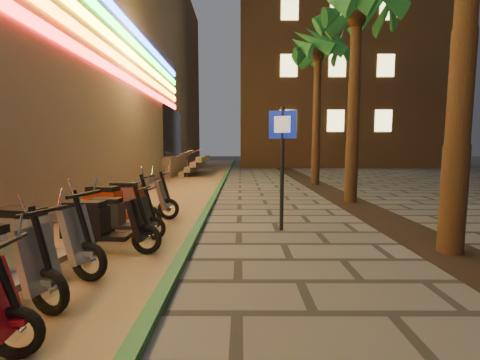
{
  "coord_description": "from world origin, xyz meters",
  "views": [
    {
      "loc": [
        0.04,
        -3.31,
        1.8
      ],
      "look_at": [
        0.02,
        2.48,
        1.2
      ],
      "focal_mm": 24.0,
      "sensor_mm": 36.0,
      "label": 1
    }
  ],
  "objects_px": {
    "scooter_9": "(115,205)",
    "scooter_10": "(136,199)",
    "scooter_7": "(100,224)",
    "scooter_6": "(36,238)",
    "pedestrian_sign": "(282,151)",
    "scooter_8": "(118,216)"
  },
  "relations": [
    {
      "from": "scooter_7",
      "to": "scooter_8",
      "type": "distance_m",
      "value": 0.84
    },
    {
      "from": "scooter_8",
      "to": "scooter_9",
      "type": "xyz_separation_m",
      "value": [
        -0.38,
        0.81,
        0.07
      ]
    },
    {
      "from": "pedestrian_sign",
      "to": "scooter_9",
      "type": "distance_m",
      "value": 3.83
    },
    {
      "from": "pedestrian_sign",
      "to": "scooter_6",
      "type": "relative_size",
      "value": 1.5
    },
    {
      "from": "pedestrian_sign",
      "to": "scooter_10",
      "type": "relative_size",
      "value": 1.55
    },
    {
      "from": "scooter_9",
      "to": "scooter_10",
      "type": "relative_size",
      "value": 1.02
    },
    {
      "from": "scooter_10",
      "to": "scooter_7",
      "type": "bearing_deg",
      "value": -83.2
    },
    {
      "from": "scooter_7",
      "to": "scooter_9",
      "type": "bearing_deg",
      "value": 107.07
    },
    {
      "from": "scooter_7",
      "to": "scooter_8",
      "type": "height_order",
      "value": "scooter_7"
    },
    {
      "from": "scooter_7",
      "to": "scooter_9",
      "type": "height_order",
      "value": "scooter_9"
    },
    {
      "from": "scooter_9",
      "to": "scooter_10",
      "type": "xyz_separation_m",
      "value": [
        0.16,
        0.92,
        -0.01
      ]
    },
    {
      "from": "scooter_6",
      "to": "scooter_9",
      "type": "bearing_deg",
      "value": 101.65
    },
    {
      "from": "scooter_9",
      "to": "scooter_10",
      "type": "distance_m",
      "value": 0.93
    },
    {
      "from": "scooter_7",
      "to": "scooter_10",
      "type": "bearing_deg",
      "value": 98.6
    },
    {
      "from": "scooter_6",
      "to": "scooter_10",
      "type": "relative_size",
      "value": 1.03
    },
    {
      "from": "pedestrian_sign",
      "to": "scooter_9",
      "type": "bearing_deg",
      "value": -163.03
    },
    {
      "from": "pedestrian_sign",
      "to": "scooter_8",
      "type": "xyz_separation_m",
      "value": [
        -3.27,
        -0.69,
        -1.25
      ]
    },
    {
      "from": "scooter_6",
      "to": "scooter_10",
      "type": "xyz_separation_m",
      "value": [
        0.23,
        3.51,
        -0.01
      ]
    },
    {
      "from": "scooter_7",
      "to": "pedestrian_sign",
      "type": "bearing_deg",
      "value": 28.45
    },
    {
      "from": "scooter_6",
      "to": "scooter_7",
      "type": "relative_size",
      "value": 1.06
    },
    {
      "from": "pedestrian_sign",
      "to": "scooter_9",
      "type": "height_order",
      "value": "pedestrian_sign"
    },
    {
      "from": "scooter_8",
      "to": "scooter_10",
      "type": "xyz_separation_m",
      "value": [
        -0.22,
        1.73,
        0.07
      ]
    }
  ]
}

